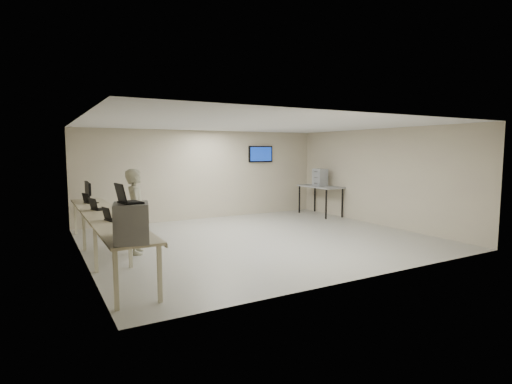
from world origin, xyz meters
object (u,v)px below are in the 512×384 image
workbench (105,218)px  soldier (136,211)px  equipment_box (131,223)px  side_table (320,188)px

workbench → soldier: 0.66m
equipment_box → soldier: 2.96m
soldier → side_table: soldier is taller
soldier → equipment_box: bearing=178.7°
workbench → side_table: (7.19, 2.19, 0.09)m
side_table → workbench: bearing=-163.0°
equipment_box → soldier: bearing=88.9°
workbench → soldier: (0.64, 0.12, 0.07)m
equipment_box → side_table: size_ratio=0.34×
workbench → side_table: side_table is taller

